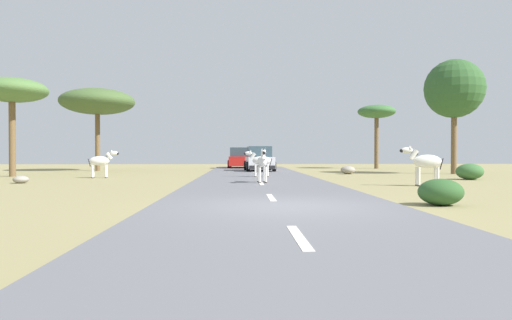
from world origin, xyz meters
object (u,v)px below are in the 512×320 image
Objects in this scene: zebra_2 at (101,161)px; bush_1 at (470,172)px; zebra_3 at (260,161)px; tree_3 at (12,91)px; zebra_1 at (425,162)px; rock_0 at (21,179)px; tree_0 at (97,102)px; tree_1 at (454,89)px; tree_2 at (377,113)px; car_0 at (259,160)px; rock_1 at (348,170)px; car_1 at (240,159)px; zebra_0 at (262,162)px; bush_2 at (441,192)px.

zebra_2 is 1.19× the size of bush_1.
tree_3 is (-13.64, 1.73, 3.82)m from zebra_3.
zebra_1 is 1.13× the size of zebra_3.
tree_3 is at bearing 88.78° from zebra_3.
zebra_3 is at bearing 21.20° from rock_0.
tree_0 is 0.85× the size of tree_1.
tree_0 is 1.12× the size of tree_2.
rock_0 is at bearing -35.60° from zebra_2.
car_0 reaches higher than bush_1.
rock_1 is (19.30, 2.53, -4.46)m from tree_3.
car_1 reaches higher than zebra_2.
zebra_2 is at bearing -168.83° from tree_1.
tree_2 is (10.17, 5.69, 3.86)m from car_0.
zebra_0 is 0.28× the size of tree_2.
zebra_1 is at bearing -87.29° from rock_1.
rock_1 is at bearing 8.26° from zebra_1.
zebra_3 is 2.29× the size of rock_0.
tree_1 reaches higher than rock_0.
tree_1 is at bearing -79.98° from tree_2.
tree_1 reaches higher than car_1.
zebra_1 is at bearing -7.89° from rock_0.
rock_1 is at bearing -115.65° from tree_2.
tree_0 is at bearing 161.53° from rock_1.
bush_2 is (3.87, -12.92, -0.56)m from zebra_3.
zebra_0 is 0.35× the size of car_0.
zebra_0 is 22.19m from tree_2.
car_0 is 21.82m from bush_2.
tree_1 reaches higher than tree_3.
zebra_3 reaches higher than bush_2.
tree_1 is at bearing -147.15° from zebra_0.
zebra_3 is at bearing -143.08° from rock_1.
tree_2 is 28.35m from bush_2.
zebra_1 is 10.65m from rock_1.
bush_2 is (15.41, -22.93, -4.74)m from tree_0.
zebra_3 is (0.12, 4.82, -0.02)m from zebra_0.
tree_2 is 0.99× the size of tree_3.
tree_0 reaches higher than tree_2.
car_0 is at bearing -77.76° from car_1.
tree_0 is at bearing 150.98° from bush_1.
rock_0 is (-20.94, -18.35, -4.55)m from tree_2.
tree_0 is 24.55m from tree_1.
bush_2 is at bearing 113.39° from zebra_0.
zebra_3 is 1.14× the size of bush_1.
tree_0 is at bearing 52.81° from zebra_1.
rock_1 is (5.35, -4.35, -0.60)m from car_0.
rock_1 is at bearing -47.08° from zebra_3.
zebra_3 is at bearing 85.12° from car_0.
zebra_1 is 1.54× the size of bush_2.
tree_0 reaches higher than zebra_1.
tree_0 reaches higher than car_0.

